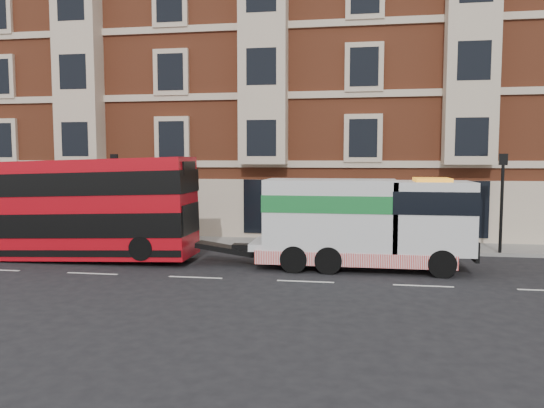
{
  "coord_description": "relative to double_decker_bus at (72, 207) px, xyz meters",
  "views": [
    {
      "loc": [
        5.75,
        -18.18,
        4.32
      ],
      "look_at": [
        2.17,
        4.0,
        2.36
      ],
      "focal_mm": 35.0,
      "sensor_mm": 36.0,
      "label": 1
    }
  ],
  "objects": [
    {
      "name": "ground",
      "position": [
        6.17,
        -2.45,
        -2.24
      ],
      "size": [
        120.0,
        120.0,
        0.0
      ],
      "primitive_type": "plane",
      "color": "black",
      "rests_on": "ground"
    },
    {
      "name": "lamp_post_east",
      "position": [
        18.17,
        3.75,
        0.44
      ],
      "size": [
        0.35,
        0.15,
        4.35
      ],
      "color": "black",
      "rests_on": "sidewalk"
    },
    {
      "name": "sidewalk",
      "position": [
        6.17,
        5.05,
        -2.16
      ],
      "size": [
        90.0,
        3.0,
        0.15
      ],
      "primitive_type": "cube",
      "color": "slate",
      "rests_on": "ground"
    },
    {
      "name": "tow_truck",
      "position": [
        12.05,
        -0.0,
        -0.39
      ],
      "size": [
        8.36,
        2.47,
        3.48
      ],
      "color": "silver",
      "rests_on": "ground"
    },
    {
      "name": "lamp_post_west",
      "position": [
        0.17,
        3.75,
        0.44
      ],
      "size": [
        0.35,
        0.15,
        4.35
      ],
      "color": "black",
      "rests_on": "sidewalk"
    },
    {
      "name": "victorian_terrace",
      "position": [
        6.67,
        12.55,
        7.83
      ],
      "size": [
        45.0,
        12.0,
        20.4
      ],
      "color": "brown",
      "rests_on": "ground"
    },
    {
      "name": "double_decker_bus",
      "position": [
        0.0,
        0.0,
        0.0
      ],
      "size": [
        10.44,
        2.4,
        4.23
      ],
      "color": "#B00913",
      "rests_on": "ground"
    }
  ]
}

